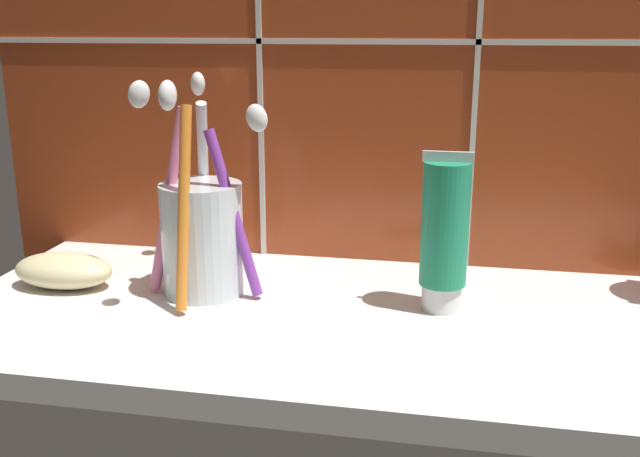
% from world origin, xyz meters
% --- Properties ---
extents(sink_counter, '(0.79, 0.28, 0.02)m').
position_xyz_m(sink_counter, '(0.00, 0.00, 0.01)').
color(sink_counter, white).
rests_on(sink_counter, ground).
extents(toothbrush_cup, '(0.12, 0.15, 0.18)m').
position_xyz_m(toothbrush_cup, '(-0.20, 0.02, 0.07)').
color(toothbrush_cup, silver).
rests_on(toothbrush_cup, sink_counter).
extents(toothpaste_tube, '(0.04, 0.04, 0.13)m').
position_xyz_m(toothpaste_tube, '(0.00, 0.02, 0.08)').
color(toothpaste_tube, white).
rests_on(toothpaste_tube, sink_counter).
extents(soap_bar, '(0.09, 0.05, 0.03)m').
position_xyz_m(soap_bar, '(-0.32, 0.01, 0.04)').
color(soap_bar, beige).
rests_on(soap_bar, sink_counter).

